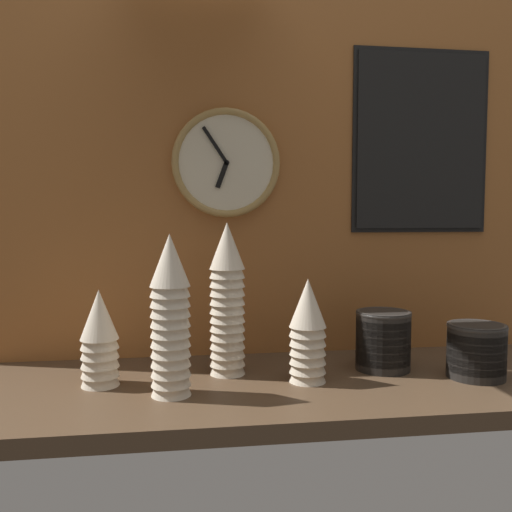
{
  "coord_description": "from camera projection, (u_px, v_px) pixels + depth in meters",
  "views": [
    {
      "loc": [
        -0.24,
        -1.27,
        0.4
      ],
      "look_at": [
        -0.05,
        0.04,
        0.3
      ],
      "focal_mm": 38.0,
      "sensor_mm": 36.0,
      "label": 1
    }
  ],
  "objects": [
    {
      "name": "bowl_stack_right",
      "position": [
        383.0,
        339.0,
        1.39
      ],
      "size": [
        0.14,
        0.14,
        0.15
      ],
      "color": "black",
      "rests_on": "ground_plane"
    },
    {
      "name": "cup_stack_left",
      "position": [
        100.0,
        338.0,
        1.26
      ],
      "size": [
        0.09,
        0.09,
        0.23
      ],
      "color": "beige",
      "rests_on": "ground_plane"
    },
    {
      "name": "cup_stack_center_left",
      "position": [
        170.0,
        315.0,
        1.18
      ],
      "size": [
        0.09,
        0.09,
        0.36
      ],
      "color": "beige",
      "rests_on": "ground_plane"
    },
    {
      "name": "wall_clock",
      "position": [
        226.0,
        163.0,
        1.49
      ],
      "size": [
        0.3,
        0.03,
        0.3
      ],
      "color": "beige"
    },
    {
      "name": "ground_plane",
      "position": [
        278.0,
        387.0,
        1.32
      ],
      "size": [
        1.6,
        0.56,
        0.04
      ],
      "primitive_type": "cube",
      "color": "#4C3826"
    },
    {
      "name": "wall_tiled_back",
      "position": [
        262.0,
        170.0,
        1.54
      ],
      "size": [
        1.6,
        0.03,
        1.05
      ],
      "color": "#A3602D",
      "rests_on": "ground_plane"
    },
    {
      "name": "cup_stack_center_right",
      "position": [
        308.0,
        330.0,
        1.29
      ],
      "size": [
        0.09,
        0.09,
        0.25
      ],
      "color": "beige",
      "rests_on": "ground_plane"
    },
    {
      "name": "menu_board",
      "position": [
        421.0,
        141.0,
        1.57
      ],
      "size": [
        0.41,
        0.01,
        0.53
      ],
      "color": "black"
    },
    {
      "name": "bowl_stack_far_right",
      "position": [
        476.0,
        349.0,
        1.32
      ],
      "size": [
        0.14,
        0.14,
        0.13
      ],
      "color": "black",
      "rests_on": "ground_plane"
    },
    {
      "name": "cup_stack_center",
      "position": [
        227.0,
        299.0,
        1.34
      ],
      "size": [
        0.09,
        0.09,
        0.38
      ],
      "color": "beige",
      "rests_on": "ground_plane"
    }
  ]
}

